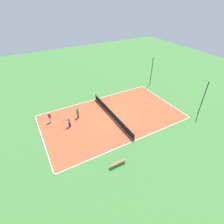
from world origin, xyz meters
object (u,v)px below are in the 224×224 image
Objects in this scene: tennis_net at (112,114)px; tennis_ball_left_sideline at (122,110)px; fence_post_back_right at (203,99)px; player_far_green at (78,113)px; tennis_ball_far_baseline at (90,148)px; player_coach_red at (50,117)px; fence_post_back_left at (151,72)px; bench at (118,163)px; player_baseline_gray at (69,121)px.

tennis_net is 169.87× the size of tennis_ball_left_sideline.
fence_post_back_right is (5.77, 11.91, 2.16)m from tennis_net.
tennis_ball_far_baseline is (6.44, -0.90, -0.87)m from player_far_green.
fence_post_back_left is at bearing 61.15° from player_coach_red.
tennis_ball_left_sideline is 0.01× the size of fence_post_back_left.
fence_post_back_right is at bearing 7.98° from bench.
player_far_green is at bearing -134.57° from player_baseline_gray.
player_coach_red reaches higher than bench.
player_far_green is 6.56m from tennis_ball_far_baseline.
fence_post_back_left is at bearing 119.86° from tennis_ball_far_baseline.
bench is 12.10m from player_coach_red.
tennis_net is 6.84m from tennis_ball_far_baseline.
tennis_ball_far_baseline is (4.89, -7.67, 0.00)m from tennis_ball_left_sideline.
bench is at bearing -48.65° from fence_post_back_left.
fence_post_back_left and fence_post_back_right have the same top height.
bench is at bearing 14.42° from player_far_green.
bench is at bearing -13.58° from player_coach_red.
player_coach_red is at bearing -113.93° from fence_post_back_right.
bench is at bearing 24.17° from tennis_ball_far_baseline.
player_baseline_gray is at bearing 105.98° from bench.
tennis_ball_far_baseline is at bearing -52.40° from tennis_net.
player_far_green and player_baseline_gray have the same top height.
fence_post_back_right is (6.50, 9.64, 2.66)m from tennis_ball_left_sideline.
player_far_green is 7.00m from tennis_ball_left_sideline.
player_baseline_gray is 0.29× the size of fence_post_back_left.
tennis_net is 6.32m from player_baseline_gray.
player_baseline_gray is at bearing -170.66° from tennis_ball_far_baseline.
fence_post_back_left reaches higher than player_far_green.
bench is at bearing -24.94° from tennis_net.
player_coach_red is at bearing 112.49° from bench.
player_coach_red is 24.02× the size of tennis_ball_far_baseline.
player_far_green is at bearing -102.91° from tennis_ball_left_sideline.
fence_post_back_left reaches higher than bench.
fence_post_back_left reaches higher than tennis_ball_left_sideline.
bench is 0.36× the size of fence_post_back_right.
fence_post_back_right is (8.05, 16.41, 1.79)m from player_far_green.
player_far_green is 2.21m from player_baseline_gray.
tennis_net is 2.13× the size of fence_post_back_left.
tennis_ball_far_baseline is (4.16, -5.41, -0.50)m from tennis_net.
bench is at bearing 113.06° from player_baseline_gray.
bench is 15.93m from fence_post_back_right.
player_baseline_gray is (-0.90, -6.24, 0.37)m from tennis_net.
fence_post_back_left is at bearing 180.00° from fence_post_back_right.
tennis_ball_left_sideline is (2.49, 10.59, -0.89)m from player_coach_red.
tennis_net is 5.06m from player_far_green.
fence_post_back_left reaches higher than tennis_ball_far_baseline.
tennis_ball_far_baseline is (5.06, 0.83, -0.87)m from player_baseline_gray.
player_baseline_gray reaches higher than tennis_ball_far_baseline.
player_baseline_gray is 23.31× the size of tennis_ball_far_baseline.
tennis_ball_far_baseline is (7.37, 2.92, -0.89)m from player_coach_red.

